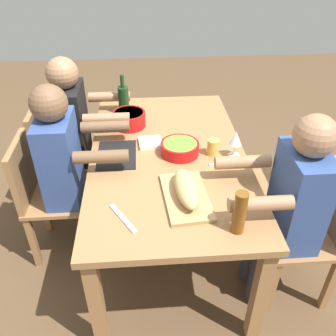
{
  "coord_description": "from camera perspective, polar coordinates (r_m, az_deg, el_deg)",
  "views": [
    {
      "loc": [
        -1.84,
        0.14,
        1.94
      ],
      "look_at": [
        0.0,
        0.0,
        0.63
      ],
      "focal_mm": 38.59,
      "sensor_mm": 36.0,
      "label": 1
    }
  ],
  "objects": [
    {
      "name": "napkin_stack",
      "position": [
        2.29,
        -2.84,
        4.02
      ],
      "size": [
        0.15,
        0.15,
        0.02
      ],
      "primitive_type": "cube",
      "rotation": [
        0.0,
        0.0,
        0.07
      ],
      "color": "white",
      "rests_on": "dining_table"
    },
    {
      "name": "serving_bowl_greens",
      "position": [
        2.48,
        -6.16,
        7.83
      ],
      "size": [
        0.22,
        0.22,
        0.1
      ],
      "color": "red",
      "rests_on": "dining_table"
    },
    {
      "name": "wine_bottle",
      "position": [
        2.64,
        -7.03,
        10.71
      ],
      "size": [
        0.08,
        0.08,
        0.29
      ],
      "color": "#193819",
      "rests_on": "dining_table"
    },
    {
      "name": "cutting_board",
      "position": [
        1.86,
        2.85,
        -4.54
      ],
      "size": [
        0.42,
        0.25,
        0.02
      ],
      "primitive_type": "cube",
      "rotation": [
        0.0,
        0.0,
        0.09
      ],
      "color": "tan",
      "rests_on": "dining_table"
    },
    {
      "name": "chair_near_center",
      "position": [
        2.53,
        18.24,
        -1.93
      ],
      "size": [
        0.4,
        0.4,
        0.85
      ],
      "color": "#9E7044",
      "rests_on": "ground_plane"
    },
    {
      "name": "diner_near_left",
      "position": [
        2.01,
        18.67,
        -5.07
      ],
      "size": [
        0.41,
        0.53,
        1.2
      ],
      "color": "#2D2D38",
      "rests_on": "ground_plane"
    },
    {
      "name": "serving_bowl_salad",
      "position": [
        2.18,
        1.89,
        3.23
      ],
      "size": [
        0.23,
        0.23,
        0.07
      ],
      "color": "red",
      "rests_on": "dining_table"
    },
    {
      "name": "chair_far_right",
      "position": [
        2.79,
        -17.17,
        2.18
      ],
      "size": [
        0.4,
        0.4,
        0.85
      ],
      "color": "#9E7044",
      "rests_on": "ground_plane"
    },
    {
      "name": "diner_far_center",
      "position": [
        2.27,
        -15.51,
        0.74
      ],
      "size": [
        0.41,
        0.53,
        1.2
      ],
      "color": "#2D2D38",
      "rests_on": "ground_plane"
    },
    {
      "name": "placemat_far_center",
      "position": [
        2.2,
        -8.09,
        2.07
      ],
      "size": [
        0.32,
        0.23,
        0.01
      ],
      "primitive_type": "cube",
      "color": "black",
      "rests_on": "dining_table"
    },
    {
      "name": "chair_near_left",
      "position": [
        2.22,
        22.07,
        -8.94
      ],
      "size": [
        0.4,
        0.4,
        0.85
      ],
      "color": "#9E7044",
      "rests_on": "ground_plane"
    },
    {
      "name": "wine_glass",
      "position": [
        2.15,
        10.63,
        4.49
      ],
      "size": [
        0.08,
        0.08,
        0.17
      ],
      "color": "silver",
      "rests_on": "dining_table"
    },
    {
      "name": "bread_loaf",
      "position": [
        1.82,
        2.9,
        -3.21
      ],
      "size": [
        0.33,
        0.14,
        0.09
      ],
      "primitive_type": "ellipsoid",
      "rotation": [
        0.0,
        0.0,
        0.09
      ],
      "color": "tan",
      "rests_on": "cutting_board"
    },
    {
      "name": "carving_knife",
      "position": [
        1.76,
        -7.14,
        -7.87
      ],
      "size": [
        0.21,
        0.14,
        0.01
      ],
      "primitive_type": "cube",
      "rotation": [
        0.0,
        0.0,
        0.54
      ],
      "color": "silver",
      "rests_on": "dining_table"
    },
    {
      "name": "chair_far_center",
      "position": [
        2.44,
        -18.95,
        -3.61
      ],
      "size": [
        0.4,
        0.4,
        0.85
      ],
      "color": "#9E7044",
      "rests_on": "ground_plane"
    },
    {
      "name": "ground_plane",
      "position": [
        2.68,
        0.0,
        -11.04
      ],
      "size": [
        8.0,
        8.0,
        0.0
      ],
      "primitive_type": "plane",
      "color": "brown"
    },
    {
      "name": "beer_bottle",
      "position": [
        1.64,
        11.24,
        -6.95
      ],
      "size": [
        0.06,
        0.06,
        0.22
      ],
      "primitive_type": "cylinder",
      "color": "brown",
      "rests_on": "dining_table"
    },
    {
      "name": "cup_near_center",
      "position": [
        2.18,
        7.12,
        3.27
      ],
      "size": [
        0.07,
        0.07,
        0.1
      ],
      "primitive_type": "cylinder",
      "color": "gold",
      "rests_on": "dining_table"
    },
    {
      "name": "fork_near_center",
      "position": [
        2.13,
        8.66,
        0.71
      ],
      "size": [
        0.03,
        0.17,
        0.01
      ],
      "primitive_type": "cube",
      "rotation": [
        0.0,
        0.0,
        0.1
      ],
      "color": "silver",
      "rests_on": "dining_table"
    },
    {
      "name": "diner_far_right",
      "position": [
        2.65,
        -14.09,
        6.27
      ],
      "size": [
        0.41,
        0.53,
        1.2
      ],
      "color": "#2D2D38",
      "rests_on": "ground_plane"
    },
    {
      "name": "dining_table",
      "position": [
        2.25,
        0.0,
        0.49
      ],
      "size": [
        1.64,
        0.94,
        0.74
      ],
      "color": "#9E7044",
      "rests_on": "ground_plane"
    }
  ]
}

